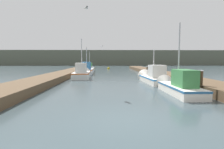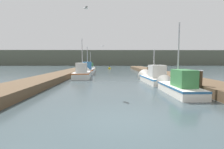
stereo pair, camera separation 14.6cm
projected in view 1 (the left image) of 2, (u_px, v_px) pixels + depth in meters
ground_plane at (127, 122)px, 5.39m from camera, size 200.00×200.00×0.00m
dock_left at (65, 74)px, 21.16m from camera, size 2.48×40.00×0.52m
dock_right at (160, 74)px, 21.46m from camera, size 2.48×40.00×0.52m
distant_shore_ridge at (109, 58)px, 70.38m from camera, size 120.00×16.00×5.52m
fishing_boat_0 at (177, 85)px, 10.22m from camera, size 1.37×4.69×4.40m
fishing_boat_1 at (152, 77)px, 15.38m from camera, size 1.79×5.49×3.28m
fishing_boat_2 at (82, 73)px, 19.02m from camera, size 1.88×5.12×4.62m
fishing_boat_3 at (87, 70)px, 24.26m from camera, size 1.92×5.45×4.18m
fishing_boat_4 at (90, 69)px, 29.73m from camera, size 1.67×4.80×3.77m
mooring_piling_0 at (200, 82)px, 9.63m from camera, size 0.27×0.27×1.35m
mooring_piling_1 at (147, 70)px, 23.46m from camera, size 0.23×0.23×1.06m
channel_buoy at (108, 68)px, 37.43m from camera, size 0.52×0.52×1.02m
seagull_lead at (86, 8)px, 11.49m from camera, size 0.31×0.56×0.12m
seagull_1 at (102, 46)px, 25.24m from camera, size 0.42×0.51×0.12m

